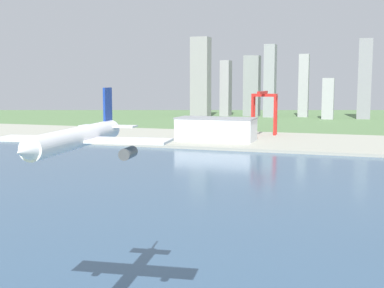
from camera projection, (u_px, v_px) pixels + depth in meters
The scene contains 7 objects.
ground_plane at pixel (231, 181), 279.10m from camera, with size 2400.00×2400.00×0.00m, color #5A7E4C.
water_bay at pixel (198, 206), 222.64m from camera, with size 840.00×360.00×0.15m, color #385675.
industrial_pier at pixel (283, 141), 457.70m from camera, with size 840.00×140.00×2.50m, color #A7A898.
airplane_landing at pixel (77, 138), 99.26m from camera, with size 36.86×42.43×13.75m.
port_crane_red at pixel (264, 104), 499.55m from camera, with size 24.73×42.24×43.45m.
warehouse_main at pixel (216, 129), 452.82m from camera, with size 70.44×30.76×20.75m.
distant_skyline at pixel (262, 83), 790.41m from camera, with size 267.28×74.10×124.24m.
Camera 1 is at (66.84, 32.85, 54.45)m, focal length 47.26 mm.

